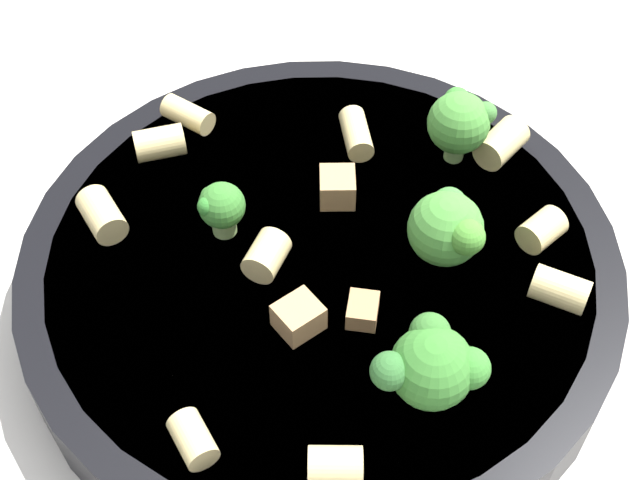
# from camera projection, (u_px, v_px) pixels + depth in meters

# --- Properties ---
(ground_plane) EXTENTS (2.00, 2.00, 0.00)m
(ground_plane) POSITION_uv_depth(u_px,v_px,m) (320.00, 297.00, 0.45)
(ground_plane) COLOR beige
(pasta_bowl) EXTENTS (0.29, 0.29, 0.04)m
(pasta_bowl) POSITION_uv_depth(u_px,v_px,m) (320.00, 272.00, 0.44)
(pasta_bowl) COLOR black
(pasta_bowl) RESTS_ON ground_plane
(broccoli_floret_0) EXTENTS (0.04, 0.04, 0.04)m
(broccoli_floret_0) POSITION_uv_depth(u_px,v_px,m) (448.00, 228.00, 0.41)
(broccoli_floret_0) COLOR #84AD60
(broccoli_floret_0) RESTS_ON pasta_bowl
(broccoli_floret_1) EXTENTS (0.03, 0.03, 0.04)m
(broccoli_floret_1) POSITION_uv_depth(u_px,v_px,m) (459.00, 122.00, 0.45)
(broccoli_floret_1) COLOR #84AD60
(broccoli_floret_1) RESTS_ON pasta_bowl
(broccoli_floret_2) EXTENTS (0.04, 0.04, 0.04)m
(broccoli_floret_2) POSITION_uv_depth(u_px,v_px,m) (433.00, 365.00, 0.36)
(broccoli_floret_2) COLOR #9EC175
(broccoli_floret_2) RESTS_ON pasta_bowl
(broccoli_floret_3) EXTENTS (0.02, 0.02, 0.03)m
(broccoli_floret_3) POSITION_uv_depth(u_px,v_px,m) (221.00, 207.00, 0.42)
(broccoli_floret_3) COLOR #93B766
(broccoli_floret_3) RESTS_ON pasta_bowl
(rigatoni_0) EXTENTS (0.03, 0.02, 0.02)m
(rigatoni_0) POSITION_uv_depth(u_px,v_px,m) (160.00, 143.00, 0.46)
(rigatoni_0) COLOR #E0C67F
(rigatoni_0) RESTS_ON pasta_bowl
(rigatoni_1) EXTENTS (0.03, 0.03, 0.02)m
(rigatoni_1) POSITION_uv_depth(u_px,v_px,m) (265.00, 252.00, 0.42)
(rigatoni_1) COLOR #E0C67F
(rigatoni_1) RESTS_ON pasta_bowl
(rigatoni_2) EXTENTS (0.03, 0.03, 0.02)m
(rigatoni_2) POSITION_uv_depth(u_px,v_px,m) (501.00, 143.00, 0.46)
(rigatoni_2) COLOR #E0C67F
(rigatoni_2) RESTS_ON pasta_bowl
(rigatoni_3) EXTENTS (0.02, 0.03, 0.01)m
(rigatoni_3) POSITION_uv_depth(u_px,v_px,m) (356.00, 134.00, 0.47)
(rigatoni_3) COLOR #E0C67F
(rigatoni_3) RESTS_ON pasta_bowl
(rigatoni_4) EXTENTS (0.03, 0.03, 0.02)m
(rigatoni_4) POSITION_uv_depth(u_px,v_px,m) (560.00, 290.00, 0.40)
(rigatoni_4) COLOR #E0C67F
(rigatoni_4) RESTS_ON pasta_bowl
(rigatoni_5) EXTENTS (0.02, 0.03, 0.02)m
(rigatoni_5) POSITION_uv_depth(u_px,v_px,m) (102.00, 215.00, 0.43)
(rigatoni_5) COLOR #E0C67F
(rigatoni_5) RESTS_ON pasta_bowl
(rigatoni_6) EXTENTS (0.02, 0.02, 0.01)m
(rigatoni_6) POSITION_uv_depth(u_px,v_px,m) (193.00, 439.00, 0.36)
(rigatoni_6) COLOR #E0C67F
(rigatoni_6) RESTS_ON pasta_bowl
(rigatoni_7) EXTENTS (0.03, 0.03, 0.01)m
(rigatoni_7) POSITION_uv_depth(u_px,v_px,m) (188.00, 115.00, 0.48)
(rigatoni_7) COLOR #E0C67F
(rigatoni_7) RESTS_ON pasta_bowl
(rigatoni_8) EXTENTS (0.03, 0.02, 0.02)m
(rigatoni_8) POSITION_uv_depth(u_px,v_px,m) (335.00, 466.00, 0.35)
(rigatoni_8) COLOR #E0C67F
(rigatoni_8) RESTS_ON pasta_bowl
(rigatoni_9) EXTENTS (0.03, 0.02, 0.02)m
(rigatoni_9) POSITION_uv_depth(u_px,v_px,m) (542.00, 230.00, 0.43)
(rigatoni_9) COLOR #E0C67F
(rigatoni_9) RESTS_ON pasta_bowl
(chicken_chunk_0) EXTENTS (0.02, 0.02, 0.01)m
(chicken_chunk_0) POSITION_uv_depth(u_px,v_px,m) (299.00, 317.00, 0.40)
(chicken_chunk_0) COLOR tan
(chicken_chunk_0) RESTS_ON pasta_bowl
(chicken_chunk_1) EXTENTS (0.02, 0.02, 0.01)m
(chicken_chunk_1) POSITION_uv_depth(u_px,v_px,m) (363.00, 310.00, 0.40)
(chicken_chunk_1) COLOR #A87A4C
(chicken_chunk_1) RESTS_ON pasta_bowl
(chicken_chunk_2) EXTENTS (0.02, 0.02, 0.02)m
(chicken_chunk_2) POSITION_uv_depth(u_px,v_px,m) (337.00, 187.00, 0.45)
(chicken_chunk_2) COLOR tan
(chicken_chunk_2) RESTS_ON pasta_bowl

